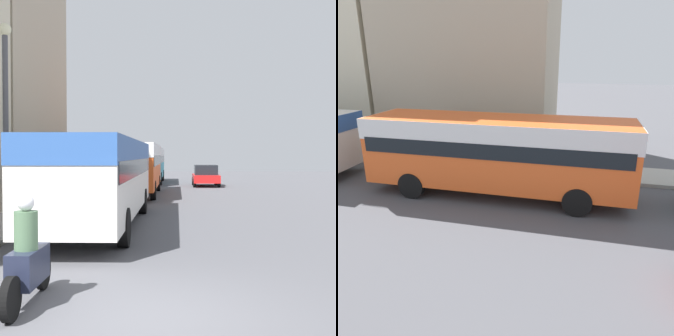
{
  "view_description": "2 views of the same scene",
  "coord_description": "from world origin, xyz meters",
  "views": [
    {
      "loc": [
        0.48,
        -6.53,
        2.33
      ],
      "look_at": [
        -0.08,
        23.93,
        1.49
      ],
      "focal_mm": 50.0,
      "sensor_mm": 36.0,
      "label": 1
    },
    {
      "loc": [
        9.48,
        23.91,
        5.07
      ],
      "look_at": [
        -1.07,
        21.25,
        1.37
      ],
      "focal_mm": 35.0,
      "sensor_mm": 36.0,
      "label": 2
    }
  ],
  "objects": [
    {
      "name": "lamp_post",
      "position": [
        -4.35,
        6.61,
        3.65
      ],
      "size": [
        0.36,
        0.36,
        5.89
      ],
      "color": "#47474C",
      "rests_on": "sidewalk"
    },
    {
      "name": "bus_following",
      "position": [
        -1.92,
        20.73,
        1.92
      ],
      "size": [
        2.67,
        9.88,
        2.95
      ],
      "color": "#EA5B23",
      "rests_on": "ground_plane"
    },
    {
      "name": "car_crossing",
      "position": [
        2.66,
        28.41,
        0.82
      ],
      "size": [
        1.96,
        4.0,
        1.6
      ],
      "color": "red",
      "rests_on": "ground_plane"
    },
    {
      "name": "pedestrian_near_curb",
      "position": [
        -5.66,
        18.56,
        1.04
      ],
      "size": [
        0.38,
        0.38,
        1.74
      ],
      "color": "#232838",
      "rests_on": "sidewalk"
    },
    {
      "name": "bus_third_in_line",
      "position": [
        -1.92,
        32.51,
        1.89
      ],
      "size": [
        2.53,
        9.94,
        2.89
      ],
      "color": "teal",
      "rests_on": "ground_plane"
    },
    {
      "name": "bus_lead",
      "position": [
        -1.96,
        8.6,
        1.84
      ],
      "size": [
        2.49,
        10.96,
        2.81
      ],
      "color": "silver",
      "rests_on": "ground_plane"
    },
    {
      "name": "ground_plane",
      "position": [
        0.0,
        0.0,
        0.0
      ],
      "size": [
        120.0,
        120.0,
        0.0
      ],
      "primitive_type": "plane",
      "color": "#515156"
    },
    {
      "name": "motorcycle_behind_lead",
      "position": [
        -1.84,
        0.65,
        0.68
      ],
      "size": [
        0.38,
        2.24,
        1.73
      ],
      "color": "#1E2338",
      "rests_on": "ground_plane"
    },
    {
      "name": "pedestrian_walking_away",
      "position": [
        -5.28,
        35.29,
        1.05
      ],
      "size": [
        0.41,
        0.41,
        1.78
      ],
      "color": "#232838",
      "rests_on": "sidewalk"
    }
  ]
}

